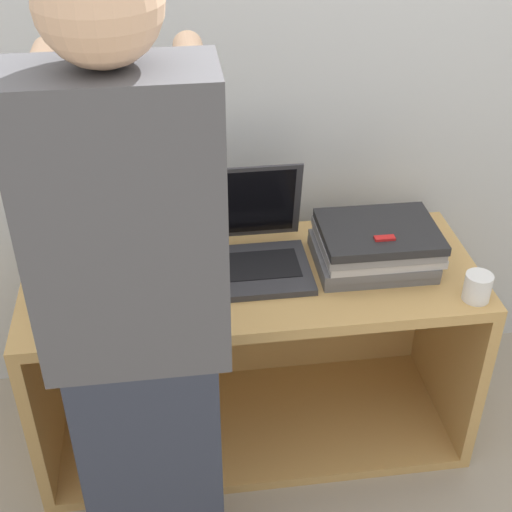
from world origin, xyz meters
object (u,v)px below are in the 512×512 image
Objects in this scene: mug at (478,287)px; laptop_open at (250,248)px; laptop_stack_left at (123,268)px; person at (139,336)px; laptop_stack_right at (375,245)px.

laptop_open is at bearing 156.88° from mug.
mug is at bearing -11.91° from laptop_stack_left.
person is at bearing -120.37° from laptop_open.
laptop_stack_left is 0.52m from person.
mug is at bearing -23.12° from laptop_open.
person reaches higher than laptop_open.
laptop_stack_right is at bearing 0.17° from laptop_stack_left.
laptop_open is 0.20× the size of person.
laptop_stack_right reaches higher than laptop_stack_left.
laptop_open is at bearing 172.30° from laptop_stack_right.
laptop_open reaches higher than laptop_stack_right.
laptop_stack_right is 0.33m from mug.
laptop_open is at bearing 7.93° from laptop_stack_left.
person reaches higher than laptop_stack_left.
laptop_stack_left reaches higher than mug.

